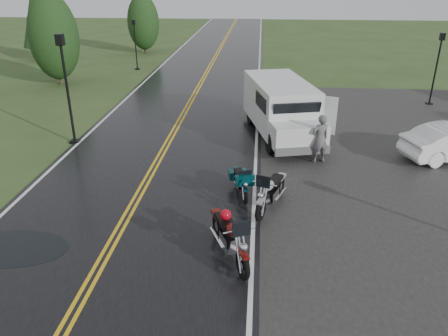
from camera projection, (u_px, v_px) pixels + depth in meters
The scene contains 14 objects.
ground at pixel (123, 224), 12.80m from camera, with size 120.00×120.00×0.00m, color #2D471E.
road at pixel (181, 118), 21.87m from camera, with size 8.00×100.00×0.04m, color black.
parking_pad at pixel (446, 166), 16.52m from camera, with size 14.00×24.00×0.03m, color black.
motorcycle_red at pixel (243, 254), 10.17m from camera, with size 0.91×2.50×1.48m, color #540D09, non-canonical shape.
motorcycle_teal at pixel (245, 189), 13.60m from camera, with size 0.68×1.88×1.11m, color #053439, non-canonical shape.
motorcycle_silver at pixel (261, 202), 12.59m from camera, with size 0.85×2.35×1.39m, color #93949A, non-canonical shape.
van_white at pixel (272, 125), 17.14m from camera, with size 2.35×6.26×2.46m, color silver, non-canonical shape.
person_at_van at pixel (320, 140), 16.51m from camera, with size 0.69×0.45×1.89m, color #55565B.
lamp_post_near_left at pixel (67, 90), 17.91m from camera, with size 0.39×0.39×4.58m, color black, non-canonical shape.
lamp_post_far_left at pixel (136, 45), 32.10m from camera, with size 0.31×0.31×3.61m, color black, non-canonical shape.
lamp_post_far_right at pixel (436, 69), 23.46m from camera, with size 0.33×0.33×3.87m, color black, non-canonical shape.
tree_left_mid at pixel (55, 46), 27.59m from camera, with size 3.09×3.09×4.82m, color #1E3D19, non-canonical shape.
tree_left_far at pixel (144, 28), 38.59m from camera, with size 2.77×2.77×4.25m, color #1E3D19, non-canonical shape.
pine_left_far at pixel (38, 22), 35.37m from camera, with size 2.88×2.88×5.99m, color #1E3D19, non-canonical shape.
Camera 1 is at (3.84, -10.71, 6.77)m, focal length 35.00 mm.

